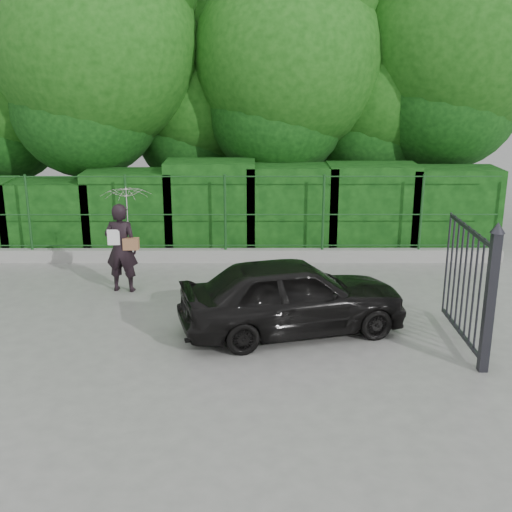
{
  "coord_description": "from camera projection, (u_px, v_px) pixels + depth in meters",
  "views": [
    {
      "loc": [
        1.08,
        -10.15,
        4.55
      ],
      "look_at": [
        1.11,
        1.3,
        1.1
      ],
      "focal_mm": 45.0,
      "sensor_mm": 36.0,
      "label": 1
    }
  ],
  "objects": [
    {
      "name": "trees",
      "position": [
        256.0,
        61.0,
        17.11
      ],
      "size": [
        17.1,
        6.15,
        8.08
      ],
      "color": "black",
      "rests_on": "ground"
    },
    {
      "name": "ground",
      "position": [
        192.0,
        339.0,
        11.03
      ],
      "size": [
        80.0,
        80.0,
        0.0
      ],
      "primitive_type": "plane",
      "color": "gray"
    },
    {
      "name": "kerb",
      "position": [
        209.0,
        255.0,
        15.3
      ],
      "size": [
        14.0,
        0.25,
        0.3
      ],
      "primitive_type": "cube",
      "color": "#9E9E99",
      "rests_on": "ground"
    },
    {
      "name": "gate",
      "position": [
        479.0,
        288.0,
        10.01
      ],
      "size": [
        0.22,
        2.33,
        2.36
      ],
      "color": "#24242B",
      "rests_on": "ground"
    },
    {
      "name": "woman",
      "position": [
        125.0,
        224.0,
        13.01
      ],
      "size": [
        1.01,
        1.03,
        2.19
      ],
      "color": "black",
      "rests_on": "ground"
    },
    {
      "name": "hedge",
      "position": [
        221.0,
        210.0,
        16.0
      ],
      "size": [
        14.2,
        1.2,
        2.26
      ],
      "color": "black",
      "rests_on": "ground"
    },
    {
      "name": "fence",
      "position": [
        217.0,
        213.0,
        14.99
      ],
      "size": [
        14.13,
        0.06,
        1.8
      ],
      "color": "#19461B",
      "rests_on": "kerb"
    },
    {
      "name": "car",
      "position": [
        293.0,
        295.0,
        11.17
      ],
      "size": [
        4.21,
        2.51,
        1.34
      ],
      "primitive_type": "imported",
      "rotation": [
        0.0,
        0.0,
        1.82
      ],
      "color": "black",
      "rests_on": "ground"
    }
  ]
}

